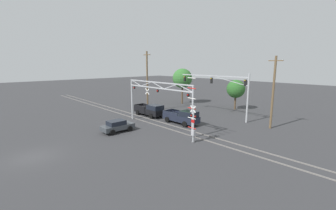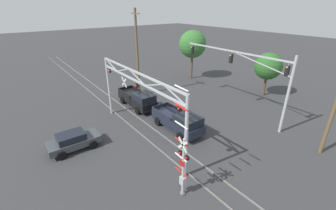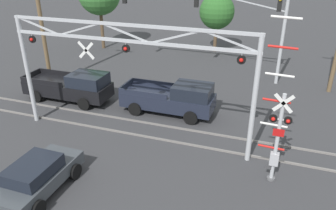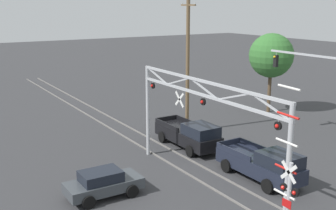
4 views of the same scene
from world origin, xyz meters
name	(u,v)px [view 4 (image 4 of 4)]	position (x,y,z in m)	size (l,w,h in m)	color
rail_track_near	(206,184)	(0.00, 14.93, 0.05)	(80.00, 0.08, 0.10)	gray
rail_track_far	(226,179)	(0.00, 16.37, 0.05)	(80.00, 0.08, 0.10)	gray
crossing_gantry	(203,113)	(-0.02, 14.65, 4.22)	(12.31, 0.27, 5.99)	#B7BABF
crossing_signal_mast	(287,206)	(7.14, 13.47, 2.23)	(1.33, 0.35, 6.90)	#B7BABF
pickup_truck_lead	(263,164)	(1.14, 18.12, 0.99)	(5.54, 2.19, 1.99)	#1E2333
pickup_truck_following	(190,134)	(-5.62, 17.75, 0.99)	(5.75, 2.19, 1.99)	black
sedan_waiting	(103,183)	(-1.70, 9.53, 0.75)	(2.01, 3.98, 1.44)	#3D4247
utility_pole_left	(188,65)	(-8.93, 19.77, 5.34)	(1.80, 0.28, 10.38)	brown
background_tree_far_left_verge	(271,56)	(-10.21, 29.90, 5.27)	(4.05, 4.05, 7.32)	brown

